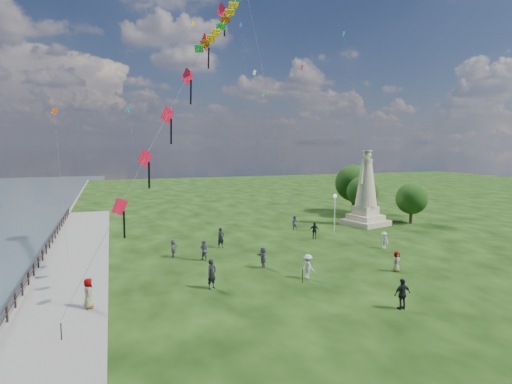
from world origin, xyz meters
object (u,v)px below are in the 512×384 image
object	(u,v)px
person_5	(174,248)
person_10	(89,295)
person_4	(396,262)
person_6	(221,238)
person_1	(204,251)
person_9	(314,231)
person_11	(263,257)
lamppost	(335,205)
person_2	(308,267)
person_8	(384,240)
statue	(366,197)
person_0	(212,274)
person_7	(294,223)
person_3	(402,294)

from	to	relation	value
person_5	person_10	world-z (taller)	person_10
person_4	person_6	distance (m)	14.75
person_1	person_9	distance (m)	12.36
person_1	person_11	bearing A→B (deg)	8.85
lamppost	person_9	distance (m)	4.19
person_2	person_9	size ratio (longest dim) A/B	1.06
person_6	person_11	size ratio (longest dim) A/B	1.12
person_2	person_8	distance (m)	11.19
statue	person_5	bearing A→B (deg)	-179.84
person_0	lamppost	bearing A→B (deg)	7.65
person_1	person_6	world-z (taller)	person_6
lamppost	person_9	bearing A→B (deg)	-150.16
person_9	person_6	bearing A→B (deg)	-149.53
person_1	person_5	xyz separation A→B (m)	(-2.07, 1.94, -0.10)
person_6	person_0	bearing A→B (deg)	-125.03
person_1	person_6	distance (m)	4.30
person_1	person_2	world-z (taller)	person_2
person_1	person_0	bearing A→B (deg)	-48.23
person_1	person_2	size ratio (longest dim) A/B	0.99
person_2	person_10	distance (m)	13.77
person_7	person_8	bearing A→B (deg)	142.80
person_7	person_3	bearing A→B (deg)	111.65
person_3	person_7	bearing A→B (deg)	-99.22
person_4	person_8	bearing A→B (deg)	48.03
lamppost	person_5	world-z (taller)	lamppost
person_1	person_11	size ratio (longest dim) A/B	1.04
person_6	person_10	size ratio (longest dim) A/B	1.06
person_5	person_7	distance (m)	15.05
person_4	person_11	xyz separation A→B (m)	(-8.66, 3.92, 0.06)
person_1	person_5	distance (m)	2.84
lamppost	person_7	distance (m)	4.67
person_5	person_8	size ratio (longest dim) A/B	0.98
person_2	person_10	size ratio (longest dim) A/B	0.99
person_0	person_8	bearing A→B (deg)	-13.29
person_0	person_11	bearing A→B (deg)	4.12
person_0	person_9	size ratio (longest dim) A/B	1.20
person_8	person_5	bearing A→B (deg)	-114.78
person_2	person_3	size ratio (longest dim) A/B	0.96
person_1	person_4	bearing A→B (deg)	19.48
person_2	person_3	world-z (taller)	person_3
person_5	person_8	world-z (taller)	person_8
person_0	person_8	world-z (taller)	person_0
lamppost	person_9	xyz separation A→B (m)	(-3.16, -1.81, -2.07)
person_5	person_9	xyz separation A→B (m)	(13.66, 2.36, 0.06)
person_0	person_10	xyz separation A→B (m)	(-7.14, -1.18, -0.11)
lamppost	person_2	xyz separation A→B (m)	(-9.02, -12.60, -2.03)
person_6	person_11	bearing A→B (deg)	-95.78
person_4	person_5	bearing A→B (deg)	134.11
person_0	person_2	xyz separation A→B (m)	(6.58, -0.11, -0.11)
person_2	person_9	distance (m)	12.27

